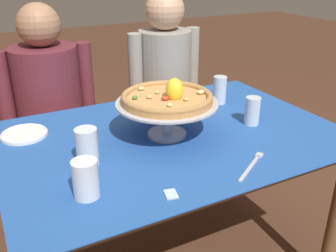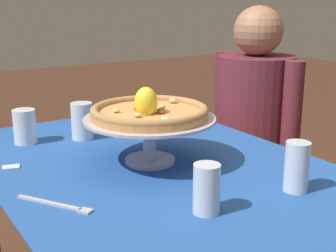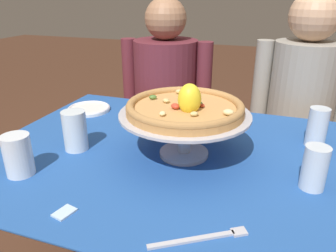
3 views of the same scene
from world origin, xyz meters
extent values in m
cylinder|color=brown|center=(-0.58, 0.38, 0.35)|extent=(0.06, 0.06, 0.69)
cube|color=brown|center=(0.00, 0.00, 0.70)|extent=(1.29, 0.88, 0.02)
cube|color=#23519E|center=(0.00, 0.00, 0.72)|extent=(1.33, 0.92, 0.00)
cylinder|color=#B7B7C1|center=(-0.03, 0.00, 0.73)|extent=(0.15, 0.15, 0.01)
cylinder|color=#B7B7C1|center=(-0.03, 0.00, 0.79)|extent=(0.04, 0.04, 0.12)
cylinder|color=#B7B7C1|center=(-0.03, 0.00, 0.86)|extent=(0.40, 0.40, 0.01)
cylinder|color=tan|center=(-0.03, 0.00, 0.87)|extent=(0.35, 0.35, 0.02)
torus|color=#AF7D47|center=(-0.03, 0.00, 0.88)|extent=(0.35, 0.35, 0.02)
ellipsoid|color=beige|center=(0.11, -0.03, 0.89)|extent=(0.03, 0.03, 0.02)
ellipsoid|color=#4C7533|center=(0.01, 0.02, 0.89)|extent=(0.03, 0.02, 0.01)
ellipsoid|color=tan|center=(-0.08, 0.12, 0.89)|extent=(0.03, 0.03, 0.02)
ellipsoid|color=#C63D28|center=(-0.05, -0.03, 0.89)|extent=(0.04, 0.04, 0.02)
ellipsoid|color=tan|center=(0.02, -0.07, 0.89)|extent=(0.03, 0.03, 0.01)
ellipsoid|color=#C63D28|center=(0.02, 0.01, 0.89)|extent=(0.03, 0.02, 0.01)
ellipsoid|color=tan|center=(-0.09, 0.02, 0.89)|extent=(0.03, 0.03, 0.01)
ellipsoid|color=tan|center=(-0.04, 0.05, 0.89)|extent=(0.02, 0.02, 0.01)
ellipsoid|color=beige|center=(-0.06, -0.09, 0.89)|extent=(0.02, 0.03, 0.01)
ellipsoid|color=#4C7533|center=(-0.14, 0.04, 0.89)|extent=(0.03, 0.03, 0.01)
ellipsoid|color=yellow|center=(-0.01, -0.02, 0.91)|extent=(0.09, 0.09, 0.09)
cylinder|color=silver|center=(0.37, 0.21, 0.79)|extent=(0.06, 0.06, 0.13)
cylinder|color=silver|center=(0.37, 0.21, 0.76)|extent=(0.06, 0.06, 0.09)
cylinder|color=silver|center=(-0.37, -0.08, 0.79)|extent=(0.08, 0.08, 0.13)
cylinder|color=silver|center=(-0.37, -0.08, 0.77)|extent=(0.07, 0.07, 0.09)
cylinder|color=white|center=(-0.43, -0.26, 0.78)|extent=(0.08, 0.08, 0.12)
cylinder|color=silver|center=(-0.43, -0.26, 0.76)|extent=(0.07, 0.07, 0.07)
cylinder|color=silver|center=(0.34, -0.07, 0.78)|extent=(0.06, 0.06, 0.12)
cylinder|color=silver|center=(0.34, -0.07, 0.76)|extent=(0.06, 0.06, 0.07)
cylinder|color=white|center=(-0.53, 0.26, 0.73)|extent=(0.18, 0.18, 0.01)
torus|color=white|center=(-0.53, 0.26, 0.73)|extent=(0.18, 0.18, 0.01)
cube|color=#B7B7C1|center=(0.10, -0.36, 0.72)|extent=(0.17, 0.11, 0.01)
cube|color=#B7B7C1|center=(0.19, -0.30, 0.72)|extent=(0.04, 0.04, 0.01)
cube|color=silver|center=(-0.20, -0.37, 0.72)|extent=(0.05, 0.06, 0.00)
cube|color=navy|center=(-0.34, 0.73, 0.23)|extent=(0.29, 0.33, 0.47)
cylinder|color=maroon|center=(-0.34, 0.73, 0.72)|extent=(0.35, 0.35, 0.50)
sphere|color=#9E7051|center=(-0.34, 0.73, 1.07)|extent=(0.21, 0.21, 0.21)
cylinder|color=maroon|center=(-0.55, 0.72, 0.75)|extent=(0.08, 0.08, 0.42)
cylinder|color=maroon|center=(-0.14, 0.74, 0.75)|extent=(0.08, 0.08, 0.42)
camera|label=1|loc=(-0.65, -1.20, 1.37)|focal=40.19mm
camera|label=2|loc=(1.13, -0.68, 1.21)|focal=49.85mm
camera|label=3|loc=(0.22, -0.87, 1.20)|focal=34.47mm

